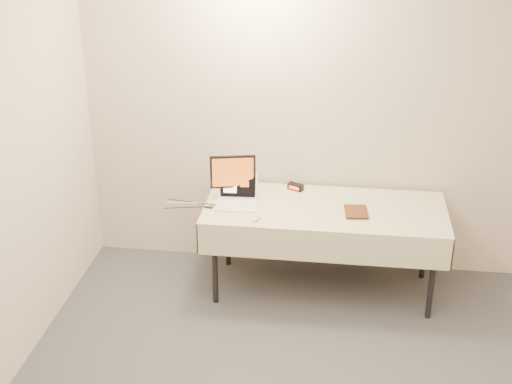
# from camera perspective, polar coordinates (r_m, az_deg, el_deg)

# --- Properties ---
(back_wall) EXTENTS (4.00, 0.10, 2.70)m
(back_wall) POSITION_cam_1_polar(r_m,az_deg,el_deg) (5.71, 6.01, 6.30)
(back_wall) COLOR beige
(back_wall) RESTS_ON ground
(table) EXTENTS (1.86, 0.81, 0.74)m
(table) POSITION_cam_1_polar(r_m,az_deg,el_deg) (5.54, 5.54, -1.80)
(table) COLOR black
(table) RESTS_ON ground
(laptop) EXTENTS (0.33, 0.30, 0.21)m
(laptop) POSITION_cam_1_polar(r_m,az_deg,el_deg) (5.53, -1.53, -0.42)
(laptop) COLOR white
(laptop) RESTS_ON table
(monitor) EXTENTS (0.35, 0.15, 0.37)m
(monitor) POSITION_cam_1_polar(r_m,az_deg,el_deg) (5.54, -1.87, 1.46)
(monitor) COLOR black
(monitor) RESTS_ON table
(book) EXTENTS (0.17, 0.04, 0.23)m
(book) POSITION_cam_1_polar(r_m,az_deg,el_deg) (5.39, 7.18, -0.59)
(book) COLOR brown
(book) RESTS_ON table
(alarm_clock) EXTENTS (0.14, 0.10, 0.05)m
(alarm_clock) POSITION_cam_1_polar(r_m,az_deg,el_deg) (5.78, 3.18, 0.42)
(alarm_clock) COLOR black
(alarm_clock) RESTS_ON table
(clicker) EXTENTS (0.07, 0.11, 0.02)m
(clicker) POSITION_cam_1_polar(r_m,az_deg,el_deg) (5.29, 0.02, -2.12)
(clicker) COLOR silver
(clicker) RESTS_ON table
(paper_form) EXTENTS (0.22, 0.32, 0.00)m
(paper_form) POSITION_cam_1_polar(r_m,az_deg,el_deg) (5.56, 8.09, -1.14)
(paper_form) COLOR #AEDBB0
(paper_form) RESTS_ON table
(usb_dongle) EXTENTS (0.06, 0.03, 0.01)m
(usb_dongle) POSITION_cam_1_polar(r_m,az_deg,el_deg) (5.49, -3.82, -1.25)
(usb_dongle) COLOR black
(usb_dongle) RESTS_ON table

